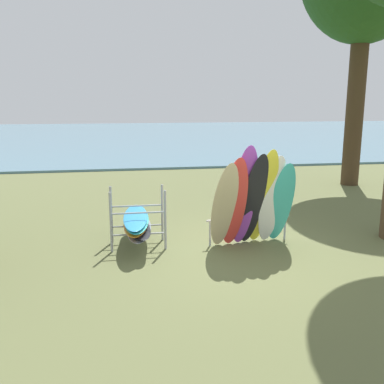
{
  "coord_description": "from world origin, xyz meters",
  "views": [
    {
      "loc": [
        -2.46,
        -7.83,
        3.06
      ],
      "look_at": [
        -0.94,
        1.11,
        1.1
      ],
      "focal_mm": 40.36,
      "sensor_mm": 36.0,
      "label": 1
    }
  ],
  "objects": [
    {
      "name": "lake_water",
      "position": [
        0.0,
        28.92,
        0.05
      ],
      "size": [
        80.0,
        36.0,
        0.1
      ],
      "primitive_type": "cube",
      "color": "slate",
      "rests_on": "ground"
    },
    {
      "name": "ground_plane",
      "position": [
        0.0,
        0.0,
        0.0
      ],
      "size": [
        80.0,
        80.0,
        0.0
      ],
      "primitive_type": "plane",
      "color": "#60663D"
    },
    {
      "name": "leaning_board_pile",
      "position": [
        0.23,
        0.49,
        1.0
      ],
      "size": [
        1.89,
        0.99,
        2.2
      ],
      "color": "#C6B289",
      "rests_on": "ground"
    },
    {
      "name": "board_storage_rack",
      "position": [
        -2.14,
        0.98,
        0.52
      ],
      "size": [
        1.15,
        2.13,
        1.25
      ],
      "color": "#9EA0A5",
      "rests_on": "ground"
    }
  ]
}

